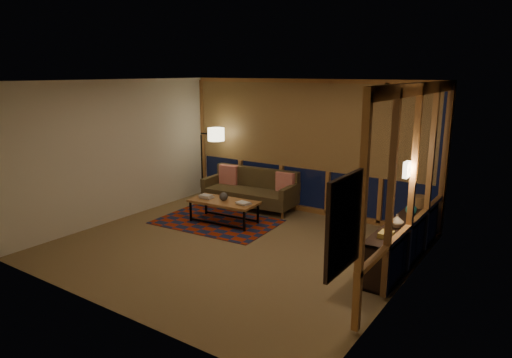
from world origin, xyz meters
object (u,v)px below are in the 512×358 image
Objects in this scene: bookshelf at (403,241)px; sofa at (250,189)px; floor_lamp at (202,164)px; coffee_table at (224,212)px.

sofa is at bearing 164.62° from bookshelf.
bookshelf is (3.53, -0.97, -0.08)m from sofa.
coffee_table is at bearing -45.01° from floor_lamp.
coffee_table is (0.15, -1.08, -0.18)m from sofa.
sofa is 1.19× the size of floor_lamp.
bookshelf is at bearing -20.01° from floor_lamp.
floor_lamp is 4.92m from bookshelf.
sofa is at bearing 93.12° from coffee_table.
sofa is 1.11m from coffee_table.
sofa is 1.50× the size of coffee_table.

